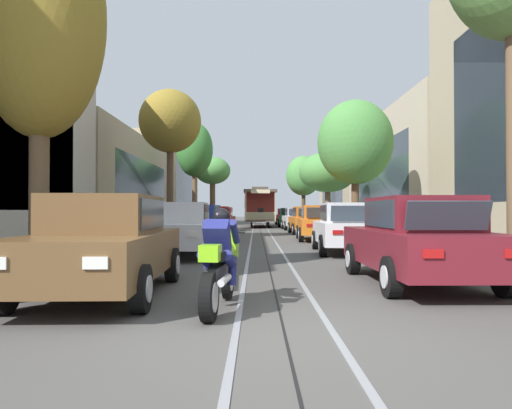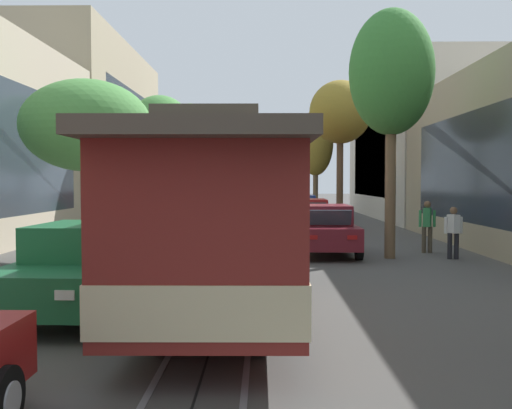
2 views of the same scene
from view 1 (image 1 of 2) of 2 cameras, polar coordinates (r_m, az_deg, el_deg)
name	(u,v)px [view 1 (image 1 of 2)]	position (r m, az deg, el deg)	size (l,w,h in m)	color
ground_plane	(263,234)	(26.88, 0.87, -3.65)	(160.00, 160.00, 0.00)	#4C4947
trolley_track_rails	(262,231)	(30.38, 0.79, -3.31)	(1.14, 63.00, 0.01)	gray
building_facade_left	(107,170)	(32.53, -17.90, 4.02)	(5.86, 54.70, 9.05)	beige
building_facade_right	(438,157)	(28.65, 21.60, 5.46)	(5.18, 54.70, 10.85)	tan
parked_car_brown_near_left	(106,244)	(7.74, -18.02, -4.69)	(2.09, 4.40, 1.58)	brown
parked_car_white_second_left	(183,229)	(13.87, -9.04, -2.99)	(2.10, 4.40, 1.58)	silver
parked_car_blue_mid_left	(201,224)	(19.42, -6.79, -2.37)	(2.14, 4.42, 1.58)	#233D93
parked_car_red_fourth_left	(216,221)	(25.34, -4.98, -2.01)	(2.08, 4.39, 1.58)	red
parked_car_maroon_fifth_left	(222,219)	(31.12, -4.21, -1.79)	(2.03, 4.37, 1.58)	maroon
parked_car_maroon_near_right	(420,240)	(8.88, 19.56, -4.18)	(2.03, 4.37, 1.58)	maroon
parked_car_white_second_right	(348,228)	(14.95, 11.34, -2.83)	(2.14, 4.42, 1.58)	silver
parked_car_orange_mid_right	(321,223)	(21.14, 8.01, -2.24)	(2.14, 4.42, 1.58)	orange
parked_car_orange_fourth_right	(309,220)	(27.07, 6.53, -1.93)	(2.06, 4.39, 1.58)	orange
parked_car_silver_fifth_right	(298,218)	(33.11, 5.24, -1.73)	(2.04, 4.38, 1.58)	#B7B7BC
parked_car_green_sixth_right	(291,217)	(39.34, 4.34, -1.58)	(2.11, 4.41, 1.58)	#1E6038
parked_car_red_far_right	(287,216)	(45.62, 3.83, -1.48)	(2.00, 4.36, 1.58)	red
street_tree_kerb_left_near	(42,22)	(10.24, -24.90, 19.78)	(2.46, 2.01, 7.27)	brown
street_tree_kerb_left_second	(172,122)	(22.55, -10.35, 9.94)	(2.92, 3.10, 7.08)	brown
street_tree_kerb_left_mid	(196,151)	(32.47, -7.38, 6.63)	(2.53, 2.50, 7.48)	brown
street_tree_kerb_left_fourth	(214,172)	(44.37, -5.18, 4.04)	(3.41, 3.35, 6.51)	brown
street_tree_kerb_right_second	(357,143)	(22.01, 12.35, 7.46)	(3.47, 3.38, 6.47)	brown
street_tree_kerb_right_mid	(329,173)	(32.32, 9.05, 3.92)	(3.96, 3.65, 5.41)	brown
street_tree_kerb_right_fourth	(305,176)	(45.46, 6.10, 3.51)	(3.41, 3.18, 6.74)	#4C3826
cable_car_trolley	(261,207)	(39.64, 0.66, -0.33)	(2.62, 9.15, 3.28)	maroon
motorcycle_with_rider	(221,262)	(6.27, -4.31, -7.04)	(0.60, 1.99, 1.37)	black
pedestrian_on_left_pavement	(170,217)	(32.67, -10.58, -1.59)	(0.55, 0.41, 1.57)	black
pedestrian_on_right_pavement	(394,220)	(22.63, 16.64, -1.89)	(0.55, 0.41, 1.58)	slate
pedestrian_crossing_far	(171,217)	(31.11, -10.46, -1.49)	(0.55, 0.42, 1.69)	#4C4233
fire_hydrant	(437,247)	(12.47, 21.48, -4.92)	(0.40, 0.22, 0.84)	#B2B2B7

